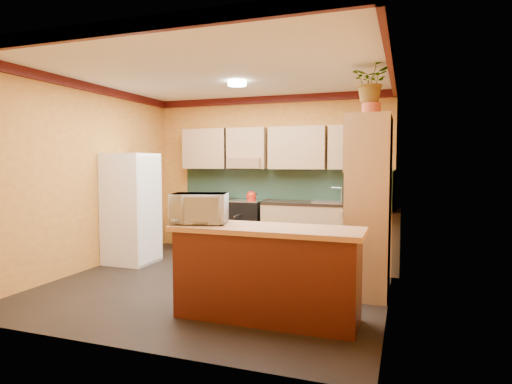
# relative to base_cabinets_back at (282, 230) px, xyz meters

# --- Properties ---
(room_shell) EXTENTS (4.24, 4.24, 2.72)m
(room_shell) POSITION_rel_base_cabinets_back_xyz_m (-0.29, -1.52, 1.65)
(room_shell) COLOR black
(room_shell) RESTS_ON ground
(base_cabinets_back) EXTENTS (3.65, 0.60, 0.88)m
(base_cabinets_back) POSITION_rel_base_cabinets_back_xyz_m (0.00, 0.00, 0.00)
(base_cabinets_back) COLOR tan
(base_cabinets_back) RESTS_ON ground
(countertop_back) EXTENTS (3.65, 0.62, 0.04)m
(countertop_back) POSITION_rel_base_cabinets_back_xyz_m (0.00, -0.00, 0.46)
(countertop_back) COLOR black
(countertop_back) RESTS_ON base_cabinets_back
(stove) EXTENTS (0.58, 0.58, 0.91)m
(stove) POSITION_rel_base_cabinets_back_xyz_m (-0.62, -0.00, 0.02)
(stove) COLOR black
(stove) RESTS_ON ground
(kettle) EXTENTS (0.21, 0.21, 0.18)m
(kettle) POSITION_rel_base_cabinets_back_xyz_m (-0.52, -0.05, 0.56)
(kettle) COLOR #B01D0B
(kettle) RESTS_ON stove
(sink) EXTENTS (0.48, 0.40, 0.03)m
(sink) POSITION_rel_base_cabinets_back_xyz_m (0.78, 0.00, 0.50)
(sink) COLOR silver
(sink) RESTS_ON countertop_back
(base_cabinets_right) EXTENTS (0.60, 0.80, 0.88)m
(base_cabinets_right) POSITION_rel_base_cabinets_back_xyz_m (1.48, -0.53, 0.00)
(base_cabinets_right) COLOR tan
(base_cabinets_right) RESTS_ON ground
(countertop_right) EXTENTS (0.62, 0.80, 0.04)m
(countertop_right) POSITION_rel_base_cabinets_back_xyz_m (1.48, -0.53, 0.46)
(countertop_right) COLOR black
(countertop_right) RESTS_ON base_cabinets_right
(fridge) EXTENTS (0.68, 0.66, 1.70)m
(fridge) POSITION_rel_base_cabinets_back_xyz_m (-2.07, -1.26, 0.41)
(fridge) COLOR white
(fridge) RESTS_ON ground
(pantry) EXTENTS (0.48, 0.90, 2.10)m
(pantry) POSITION_rel_base_cabinets_back_xyz_m (1.53, -1.62, 0.61)
(pantry) COLOR tan
(pantry) RESTS_ON ground
(fern_pot) EXTENTS (0.22, 0.22, 0.16)m
(fern_pot) POSITION_rel_base_cabinets_back_xyz_m (1.53, -1.57, 1.74)
(fern_pot) COLOR #A64528
(fern_pot) RESTS_ON pantry
(fern) EXTENTS (0.50, 0.45, 0.49)m
(fern) POSITION_rel_base_cabinets_back_xyz_m (1.53, -1.57, 2.06)
(fern) COLOR tan
(fern) RESTS_ON fern_pot
(breakfast_bar) EXTENTS (1.80, 0.55, 0.88)m
(breakfast_bar) POSITION_rel_base_cabinets_back_xyz_m (0.66, -2.85, 0.00)
(breakfast_bar) COLOR #4D1812
(breakfast_bar) RESTS_ON ground
(bar_top) EXTENTS (1.90, 0.65, 0.05)m
(bar_top) POSITION_rel_base_cabinets_back_xyz_m (0.66, -2.85, 0.47)
(bar_top) COLOR tan
(bar_top) RESTS_ON breakfast_bar
(microwave) EXTENTS (0.64, 0.52, 0.31)m
(microwave) POSITION_rel_base_cabinets_back_xyz_m (-0.08, -2.85, 0.65)
(microwave) COLOR white
(microwave) RESTS_ON bar_top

